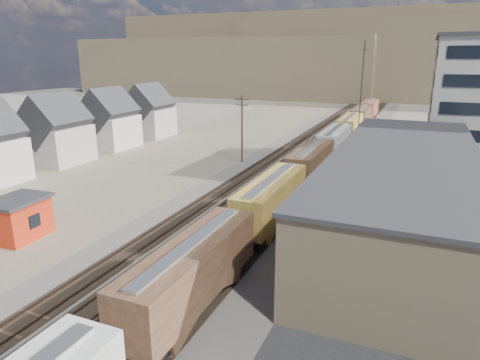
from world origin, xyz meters
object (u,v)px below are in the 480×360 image
at_px(freight_train, 324,150).
at_px(parked_car_blue, 452,165).
at_px(utility_pole_north, 242,127).
at_px(maintenance_shed, 19,218).

relative_size(freight_train, parked_car_blue, 24.99).
height_order(utility_pole_north, parked_car_blue, utility_pole_north).
bearing_deg(freight_train, utility_pole_north, -177.85).
xyz_separation_m(maintenance_shed, parked_car_blue, (36.51, 41.10, -1.22)).
bearing_deg(maintenance_shed, utility_pole_north, 77.70).
xyz_separation_m(utility_pole_north, maintenance_shed, (-7.31, -33.54, -3.41)).
bearing_deg(maintenance_shed, freight_train, 60.03).
bearing_deg(parked_car_blue, freight_train, 177.13).
bearing_deg(parked_car_blue, maintenance_shed, -157.25).
bearing_deg(utility_pole_north, parked_car_blue, 14.50).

